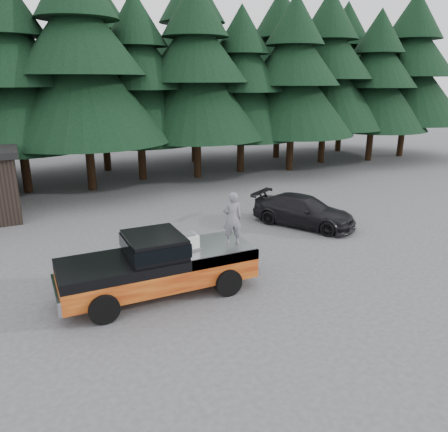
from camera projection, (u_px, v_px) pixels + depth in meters
name	position (u px, v px, depth m)	size (l,w,h in m)	color
ground	(202.00, 283.00, 14.07)	(120.00, 120.00, 0.00)	#49494B
pickup_truck	(159.00, 274.00, 13.21)	(6.00, 2.04, 1.33)	orange
truck_cab	(154.00, 244.00, 12.88)	(1.66, 1.90, 0.59)	black
air_compressor	(187.00, 242.00, 13.26)	(0.63, 0.52, 0.43)	silver
man_on_bed	(232.00, 218.00, 13.50)	(0.61, 0.40, 1.68)	slate
parked_car	(304.00, 211.00, 19.50)	(1.89, 4.64, 1.35)	black
treeline	(98.00, 55.00, 26.76)	(60.15, 16.05, 17.50)	black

